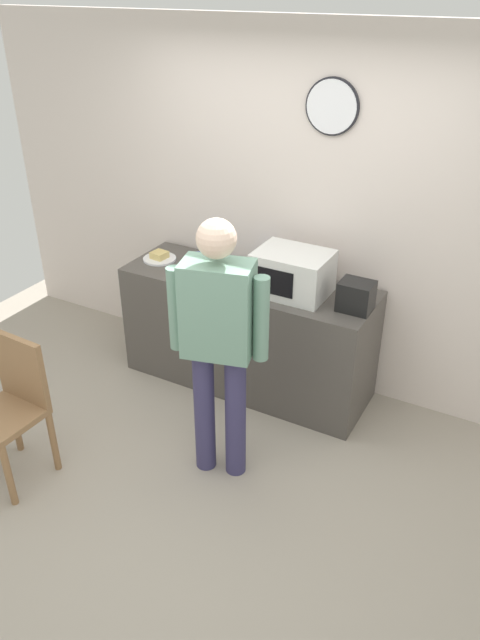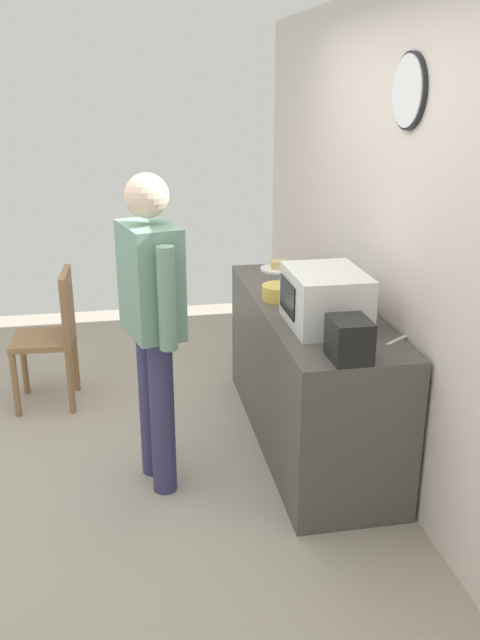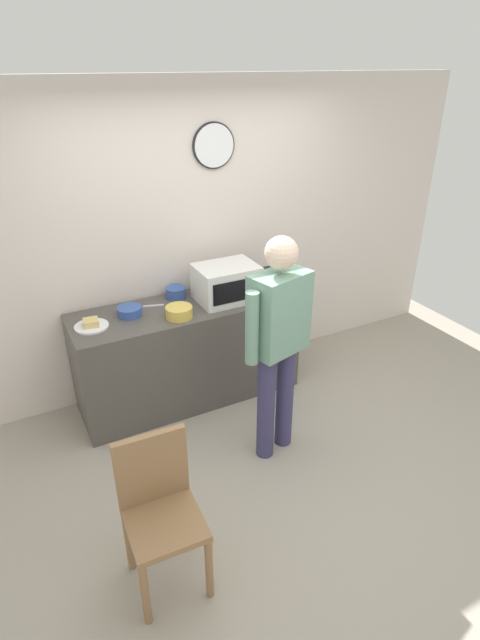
{
  "view_description": "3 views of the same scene",
  "coord_description": "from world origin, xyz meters",
  "px_view_note": "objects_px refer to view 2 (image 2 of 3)",
  "views": [
    {
      "loc": [
        1.63,
        -2.3,
        2.81
      ],
      "look_at": [
        -0.09,
        0.82,
        0.79
      ],
      "focal_mm": 34.31,
      "sensor_mm": 36.0,
      "label": 1
    },
    {
      "loc": [
        3.37,
        0.14,
        2.13
      ],
      "look_at": [
        -0.16,
        0.78,
        0.85
      ],
      "focal_mm": 37.85,
      "sensor_mm": 36.0,
      "label": 2
    },
    {
      "loc": [
        -1.54,
        -2.26,
        2.68
      ],
      "look_at": [
        -0.02,
        0.68,
        0.95
      ],
      "focal_mm": 28.05,
      "sensor_mm": 36.0,
      "label": 3
    }
  ],
  "objects_px": {
    "cereal_bowl": "(280,292)",
    "fork_utensil": "(320,291)",
    "wooden_chair": "(54,332)",
    "salad_bowl": "(300,277)",
    "toaster": "(349,339)",
    "mixing_bowl": "(342,294)",
    "spoon_utensil": "(397,340)",
    "sandwich_plate": "(279,267)",
    "person_standing": "(152,311)",
    "microwave": "(325,299)"
  },
  "relations": [
    {
      "from": "cereal_bowl",
      "to": "fork_utensil",
      "type": "xyz_separation_m",
      "value": [
        -0.12,
        0.29,
        -0.04
      ]
    },
    {
      "from": "cereal_bowl",
      "to": "wooden_chair",
      "type": "height_order",
      "value": "cereal_bowl"
    },
    {
      "from": "salad_bowl",
      "to": "cereal_bowl",
      "type": "bearing_deg",
      "value": -32.72
    },
    {
      "from": "salad_bowl",
      "to": "cereal_bowl",
      "type": "relative_size",
      "value": 0.93
    },
    {
      "from": "toaster",
      "to": "cereal_bowl",
      "type": "bearing_deg",
      "value": -173.62
    },
    {
      "from": "mixing_bowl",
      "to": "spoon_utensil",
      "type": "bearing_deg",
      "value": 6.31
    },
    {
      "from": "mixing_bowl",
      "to": "wooden_chair",
      "type": "distance_m",
      "value": 1.96
    },
    {
      "from": "salad_bowl",
      "to": "spoon_utensil",
      "type": "xyz_separation_m",
      "value": [
        1.1,
        0.21,
        -0.03
      ]
    },
    {
      "from": "sandwich_plate",
      "to": "fork_utensil",
      "type": "bearing_deg",
      "value": 14.12
    },
    {
      "from": "sandwich_plate",
      "to": "toaster",
      "type": "xyz_separation_m",
      "value": [
        1.6,
        -0.04,
        0.08
      ]
    },
    {
      "from": "fork_utensil",
      "to": "spoon_utensil",
      "type": "bearing_deg",
      "value": 9.11
    },
    {
      "from": "fork_utensil",
      "to": "spoon_utensil",
      "type": "height_order",
      "value": "same"
    },
    {
      "from": "toaster",
      "to": "person_standing",
      "type": "xyz_separation_m",
      "value": [
        -0.52,
        -0.89,
        0.02
      ]
    },
    {
      "from": "mixing_bowl",
      "to": "spoon_utensil",
      "type": "relative_size",
      "value": 1.0
    },
    {
      "from": "cereal_bowl",
      "to": "fork_utensil",
      "type": "distance_m",
      "value": 0.31
    },
    {
      "from": "person_standing",
      "to": "fork_utensil",
      "type": "bearing_deg",
      "value": 117.14
    },
    {
      "from": "toaster",
      "to": "spoon_utensil",
      "type": "height_order",
      "value": "toaster"
    },
    {
      "from": "salad_bowl",
      "to": "fork_utensil",
      "type": "bearing_deg",
      "value": 17.96
    },
    {
      "from": "mixing_bowl",
      "to": "wooden_chair",
      "type": "xyz_separation_m",
      "value": [
        -0.79,
        -1.75,
        -0.41
      ]
    },
    {
      "from": "cereal_bowl",
      "to": "person_standing",
      "type": "bearing_deg",
      "value": -61.14
    },
    {
      "from": "microwave",
      "to": "person_standing",
      "type": "bearing_deg",
      "value": -93.08
    },
    {
      "from": "fork_utensil",
      "to": "salad_bowl",
      "type": "bearing_deg",
      "value": -162.04
    },
    {
      "from": "spoon_utensil",
      "to": "wooden_chair",
      "type": "distance_m",
      "value": 2.35
    },
    {
      "from": "microwave",
      "to": "wooden_chair",
      "type": "bearing_deg",
      "value": -127.1
    },
    {
      "from": "toaster",
      "to": "spoon_utensil",
      "type": "xyz_separation_m",
      "value": [
        -0.18,
        0.32,
        -0.1
      ]
    },
    {
      "from": "fork_utensil",
      "to": "spoon_utensil",
      "type": "distance_m",
      "value": 0.89
    },
    {
      "from": "cereal_bowl",
      "to": "spoon_utensil",
      "type": "distance_m",
      "value": 0.88
    },
    {
      "from": "cereal_bowl",
      "to": "person_standing",
      "type": "height_order",
      "value": "person_standing"
    },
    {
      "from": "sandwich_plate",
      "to": "microwave",
      "type": "bearing_deg",
      "value": -0.94
    },
    {
      "from": "cereal_bowl",
      "to": "fork_utensil",
      "type": "height_order",
      "value": "cereal_bowl"
    },
    {
      "from": "wooden_chair",
      "to": "salad_bowl",
      "type": "bearing_deg",
      "value": 77.97
    },
    {
      "from": "microwave",
      "to": "cereal_bowl",
      "type": "relative_size",
      "value": 2.36
    },
    {
      "from": "fork_utensil",
      "to": "person_standing",
      "type": "xyz_separation_m",
      "value": [
        0.55,
        -1.06,
        0.11
      ]
    },
    {
      "from": "salad_bowl",
      "to": "person_standing",
      "type": "height_order",
      "value": "person_standing"
    },
    {
      "from": "salad_bowl",
      "to": "toaster",
      "type": "height_order",
      "value": "toaster"
    },
    {
      "from": "salad_bowl",
      "to": "cereal_bowl",
      "type": "height_order",
      "value": "cereal_bowl"
    },
    {
      "from": "wooden_chair",
      "to": "toaster",
      "type": "bearing_deg",
      "value": 42.77
    },
    {
      "from": "microwave",
      "to": "cereal_bowl",
      "type": "xyz_separation_m",
      "value": [
        -0.48,
        -0.13,
        -0.1
      ]
    },
    {
      "from": "sandwich_plate",
      "to": "toaster",
      "type": "bearing_deg",
      "value": -1.6
    },
    {
      "from": "person_standing",
      "to": "microwave",
      "type": "bearing_deg",
      "value": 86.92
    },
    {
      "from": "sandwich_plate",
      "to": "cereal_bowl",
      "type": "bearing_deg",
      "value": -13.01
    },
    {
      "from": "salad_bowl",
      "to": "wooden_chair",
      "type": "xyz_separation_m",
      "value": [
        -0.34,
        -1.61,
        -0.4
      ]
    },
    {
      "from": "person_standing",
      "to": "salad_bowl",
      "type": "bearing_deg",
      "value": 127.52
    },
    {
      "from": "spoon_utensil",
      "to": "wooden_chair",
      "type": "height_order",
      "value": "wooden_chair"
    },
    {
      "from": "fork_utensil",
      "to": "wooden_chair",
      "type": "distance_m",
      "value": 1.81
    },
    {
      "from": "mixing_bowl",
      "to": "microwave",
      "type": "bearing_deg",
      "value": -31.09
    },
    {
      "from": "mixing_bowl",
      "to": "person_standing",
      "type": "xyz_separation_m",
      "value": [
        0.32,
        -1.13,
        0.07
      ]
    },
    {
      "from": "sandwich_plate",
      "to": "cereal_bowl",
      "type": "xyz_separation_m",
      "value": [
        0.65,
        -0.15,
        0.03
      ]
    },
    {
      "from": "sandwich_plate",
      "to": "salad_bowl",
      "type": "distance_m",
      "value": 0.32
    },
    {
      "from": "toaster",
      "to": "fork_utensil",
      "type": "height_order",
      "value": "toaster"
    }
  ]
}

